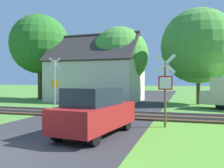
% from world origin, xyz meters
% --- Properties ---
extents(ground_plane, '(160.00, 160.00, 0.00)m').
position_xyz_m(ground_plane, '(0.00, 0.00, 0.00)').
color(ground_plane, '#4C8433').
extents(road_asphalt, '(6.66, 80.00, 0.01)m').
position_xyz_m(road_asphalt, '(0.00, 2.00, 0.00)').
color(road_asphalt, '#2D2D30').
rests_on(road_asphalt, ground).
extents(rail_track, '(60.00, 2.60, 0.22)m').
position_xyz_m(rail_track, '(0.00, 8.01, 0.06)').
color(rail_track, '#422D1E').
rests_on(rail_track, ground).
extents(stop_sign_near, '(0.87, 0.20, 3.18)m').
position_xyz_m(stop_sign_near, '(4.01, 5.24, 1.81)').
color(stop_sign_near, brown).
rests_on(stop_sign_near, ground).
extents(crossing_sign_far, '(0.86, 0.23, 3.68)m').
position_xyz_m(crossing_sign_far, '(-4.14, 10.23, 2.03)').
color(crossing_sign_far, '#9E9EA5').
rests_on(crossing_sign_far, ground).
extents(house, '(9.02, 6.77, 6.55)m').
position_xyz_m(house, '(-3.47, 17.08, 2.12)').
color(house, beige).
rests_on(house, ground).
extents(tree_left, '(6.22, 6.22, 8.93)m').
position_xyz_m(tree_left, '(-9.94, 17.43, 5.81)').
color(tree_left, '#513823').
rests_on(tree_left, ground).
extents(tree_right, '(6.25, 6.25, 8.00)m').
position_xyz_m(tree_right, '(5.88, 16.31, 4.87)').
color(tree_right, '#513823').
rests_on(tree_right, ground).
extents(tree_center, '(5.57, 5.57, 7.15)m').
position_xyz_m(tree_center, '(-1.26, 17.58, 4.37)').
color(tree_center, '#513823').
rests_on(tree_center, ground).
extents(parked_car, '(2.21, 4.20, 1.78)m').
position_xyz_m(parked_car, '(1.65, 2.90, 0.89)').
color(parked_car, maroon).
rests_on(parked_car, ground).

